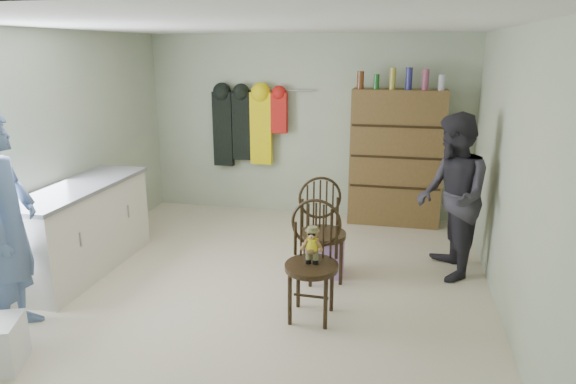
% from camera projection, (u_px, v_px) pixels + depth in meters
% --- Properties ---
extents(ground_plane, '(5.00, 5.00, 0.00)m').
position_uv_depth(ground_plane, '(259.00, 287.00, 5.13)').
color(ground_plane, beige).
rests_on(ground_plane, ground).
extents(room_walls, '(5.00, 5.00, 5.00)m').
position_uv_depth(room_walls, '(271.00, 122.00, 5.20)').
color(room_walls, '#B2BC9E').
rests_on(room_walls, ground).
extents(counter, '(0.64, 1.86, 0.94)m').
position_uv_depth(counter, '(81.00, 228.00, 5.41)').
color(counter, silver).
rests_on(counter, ground).
extents(chair_front, '(0.48, 0.48, 1.05)m').
position_uv_depth(chair_front, '(313.00, 254.00, 4.45)').
color(chair_front, '#322211').
rests_on(chair_front, ground).
extents(chair_far, '(0.60, 0.60, 1.05)m').
position_uv_depth(chair_far, '(322.00, 226.00, 5.23)').
color(chair_far, '#322211').
rests_on(chair_far, ground).
extents(striped_bag, '(0.40, 0.32, 0.41)m').
position_uv_depth(striped_bag, '(325.00, 256.00, 5.38)').
color(striped_bag, pink).
rests_on(striped_bag, ground).
extents(person_left, '(0.66, 0.79, 1.85)m').
position_uv_depth(person_left, '(7.00, 227.00, 4.10)').
color(person_left, slate).
rests_on(person_left, ground).
extents(person_right, '(0.76, 0.92, 1.70)m').
position_uv_depth(person_right, '(452.00, 197.00, 5.20)').
color(person_right, '#2D2B33').
rests_on(person_right, ground).
extents(dresser, '(1.20, 0.39, 2.08)m').
position_uv_depth(dresser, '(396.00, 157.00, 6.78)').
color(dresser, brown).
rests_on(dresser, ground).
extents(coat_rack, '(1.42, 0.12, 1.09)m').
position_uv_depth(coat_rack, '(247.00, 126.00, 7.20)').
color(coat_rack, '#99999E').
rests_on(coat_rack, ground).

